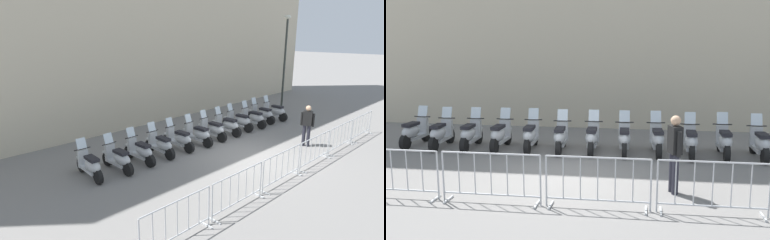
% 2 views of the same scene
% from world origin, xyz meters
% --- Properties ---
extents(ground_plane, '(120.00, 120.00, 0.00)m').
position_xyz_m(ground_plane, '(0.00, 0.00, 0.00)').
color(ground_plane, slate).
extents(motorcycle_0, '(0.68, 1.71, 1.24)m').
position_xyz_m(motorcycle_0, '(-4.83, 3.24, 0.45)').
color(motorcycle_0, black).
rests_on(motorcycle_0, ground).
extents(motorcycle_1, '(0.60, 1.72, 1.24)m').
position_xyz_m(motorcycle_1, '(-3.90, 2.93, 0.45)').
color(motorcycle_1, black).
rests_on(motorcycle_1, ground).
extents(motorcycle_2, '(0.60, 1.72, 1.24)m').
position_xyz_m(motorcycle_2, '(-2.94, 2.84, 0.45)').
color(motorcycle_2, black).
rests_on(motorcycle_2, ground).
extents(motorcycle_3, '(0.65, 1.72, 1.24)m').
position_xyz_m(motorcycle_3, '(-1.99, 2.72, 0.45)').
color(motorcycle_3, black).
rests_on(motorcycle_3, ground).
extents(motorcycle_4, '(0.57, 1.73, 1.24)m').
position_xyz_m(motorcycle_4, '(-1.03, 2.58, 0.45)').
color(motorcycle_4, black).
rests_on(motorcycle_4, ground).
extents(motorcycle_5, '(0.57, 1.73, 1.24)m').
position_xyz_m(motorcycle_5, '(-0.10, 2.34, 0.45)').
color(motorcycle_5, black).
rests_on(motorcycle_5, ground).
extents(motorcycle_6, '(0.61, 1.72, 1.24)m').
position_xyz_m(motorcycle_6, '(0.86, 2.24, 0.45)').
color(motorcycle_6, black).
rests_on(motorcycle_6, ground).
extents(motorcycle_7, '(0.59, 1.72, 1.24)m').
position_xyz_m(motorcycle_7, '(1.80, 2.07, 0.45)').
color(motorcycle_7, black).
rests_on(motorcycle_7, ground).
extents(motorcycle_8, '(0.57, 1.73, 1.24)m').
position_xyz_m(motorcycle_8, '(2.76, 1.98, 0.45)').
color(motorcycle_8, black).
rests_on(motorcycle_8, ground).
extents(motorcycle_9, '(0.67, 1.71, 1.24)m').
position_xyz_m(motorcycle_9, '(3.69, 1.71, 0.45)').
color(motorcycle_9, black).
rests_on(motorcycle_9, ground).
extents(motorcycle_10, '(0.67, 1.72, 1.24)m').
position_xyz_m(motorcycle_10, '(4.66, 1.68, 0.45)').
color(motorcycle_10, black).
rests_on(motorcycle_10, ground).
extents(motorcycle_11, '(0.64, 1.72, 1.24)m').
position_xyz_m(motorcycle_11, '(5.59, 1.41, 0.45)').
color(motorcycle_11, black).
rests_on(motorcycle_11, ground).
extents(barrier_segment_0, '(2.08, 0.75, 1.07)m').
position_xyz_m(barrier_segment_0, '(-5.74, -1.17, 0.52)').
color(barrier_segment_0, '#B2B5B7').
rests_on(barrier_segment_0, ground).
extents(barrier_segment_1, '(2.08, 0.75, 1.07)m').
position_xyz_m(barrier_segment_1, '(-3.58, -1.53, 0.52)').
color(barrier_segment_1, '#B2B5B7').
rests_on(barrier_segment_1, ground).
extents(barrier_segment_2, '(2.08, 0.75, 1.07)m').
position_xyz_m(barrier_segment_2, '(-1.42, -1.88, 0.52)').
color(barrier_segment_2, '#B2B5B7').
rests_on(barrier_segment_2, ground).
extents(barrier_segment_3, '(2.08, 0.75, 1.07)m').
position_xyz_m(barrier_segment_3, '(0.74, -2.23, 0.52)').
color(barrier_segment_3, '#B2B5B7').
rests_on(barrier_segment_3, ground).
extents(barrier_segment_4, '(2.08, 0.75, 1.07)m').
position_xyz_m(barrier_segment_4, '(2.91, -2.59, 0.52)').
color(barrier_segment_4, '#B2B5B7').
rests_on(barrier_segment_4, ground).
extents(barrier_segment_5, '(2.08, 0.75, 1.07)m').
position_xyz_m(barrier_segment_5, '(5.07, -2.94, 0.52)').
color(barrier_segment_5, '#B2B5B7').
rests_on(barrier_segment_5, ground).
extents(street_lamp, '(0.36, 0.36, 5.48)m').
position_xyz_m(street_lamp, '(8.49, 2.18, 3.33)').
color(street_lamp, '#2D332D').
rests_on(street_lamp, ground).
extents(officer_near_row_end, '(0.27, 0.54, 1.73)m').
position_xyz_m(officer_near_row_end, '(2.47, -1.34, 0.98)').
color(officer_near_row_end, '#23232D').
rests_on(officer_near_row_end, ground).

